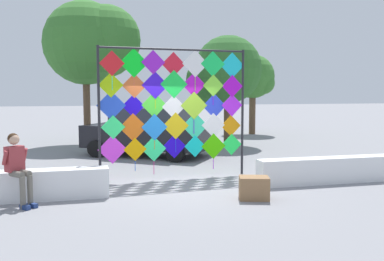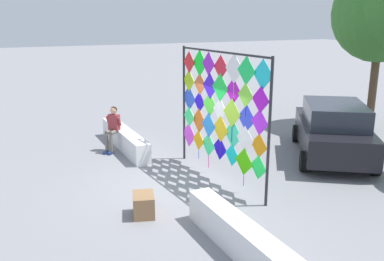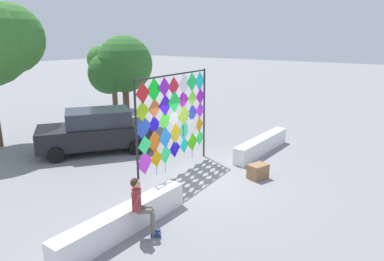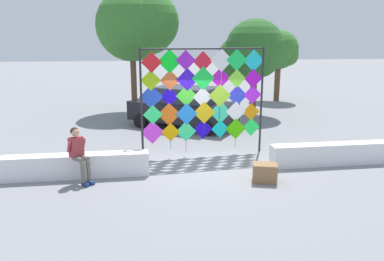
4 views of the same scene
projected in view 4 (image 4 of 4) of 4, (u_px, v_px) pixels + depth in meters
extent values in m
plane|color=gray|center=(210.00, 168.00, 11.20)|extent=(120.00, 120.00, 0.00)
cube|color=white|center=(76.00, 166.00, 10.36)|extent=(4.00, 0.48, 0.66)
cube|color=white|center=(334.00, 154.00, 11.45)|extent=(4.00, 0.48, 0.66)
cylinder|color=#232328|center=(141.00, 105.00, 11.62)|extent=(0.07, 0.07, 3.51)
cylinder|color=#232328|center=(261.00, 101.00, 12.47)|extent=(0.07, 0.07, 3.51)
cylinder|color=#232328|center=(204.00, 49.00, 11.64)|extent=(3.99, 0.35, 0.06)
cube|color=#E83BF4|center=(152.00, 132.00, 11.89)|extent=(0.75, 0.07, 0.75)
cube|color=#F2A504|center=(171.00, 132.00, 12.01)|extent=(0.61, 0.06, 0.61)
cylinder|color=blue|center=(171.00, 145.00, 12.12)|extent=(0.02, 0.02, 0.27)
cube|color=#2FF88A|center=(186.00, 131.00, 12.14)|extent=(0.68, 0.06, 0.68)
cylinder|color=#E51688|center=(186.00, 147.00, 12.27)|extent=(0.02, 0.02, 0.36)
cube|color=#1C08D2|center=(203.00, 129.00, 12.26)|extent=(0.66, 0.06, 0.66)
cube|color=#0DCCC5|center=(220.00, 129.00, 12.38)|extent=(0.61, 0.06, 0.61)
cube|color=#3FCC04|center=(236.00, 129.00, 12.49)|extent=(0.71, 0.07, 0.72)
cylinder|color=#A916E5|center=(235.00, 143.00, 12.62)|extent=(0.02, 0.02, 0.29)
cube|color=#1FF451|center=(251.00, 127.00, 12.61)|extent=(0.61, 0.06, 0.61)
cube|color=#30F376|center=(153.00, 115.00, 11.75)|extent=(0.62, 0.06, 0.62)
cube|color=orange|center=(169.00, 114.00, 11.90)|extent=(0.74, 0.07, 0.74)
cube|color=#1F7EE8|center=(187.00, 114.00, 12.00)|extent=(0.71, 0.06, 0.71)
cylinder|color=orange|center=(187.00, 128.00, 12.12)|extent=(0.02, 0.02, 0.24)
cube|color=gold|center=(204.00, 113.00, 12.13)|extent=(0.73, 0.07, 0.73)
cylinder|color=blue|center=(204.00, 129.00, 12.26)|extent=(0.02, 0.02, 0.35)
cube|color=#31D79D|center=(221.00, 112.00, 12.26)|extent=(0.75, 0.07, 0.75)
cylinder|color=#E5165E|center=(220.00, 130.00, 12.41)|extent=(0.02, 0.02, 0.42)
cube|color=white|center=(236.00, 112.00, 12.36)|extent=(0.68, 0.06, 0.68)
cube|color=orange|center=(251.00, 112.00, 12.49)|extent=(0.60, 0.06, 0.60)
cylinder|color=blue|center=(250.00, 123.00, 12.59)|extent=(0.02, 0.02, 0.18)
cube|color=blue|center=(151.00, 97.00, 11.63)|extent=(0.76, 0.07, 0.76)
cube|color=#1D09D2|center=(169.00, 97.00, 11.77)|extent=(0.60, 0.06, 0.60)
cylinder|color=#D1E516|center=(169.00, 110.00, 11.88)|extent=(0.02, 0.02, 0.22)
cube|color=#4AE937|center=(186.00, 96.00, 11.88)|extent=(0.68, 0.06, 0.68)
cube|color=white|center=(203.00, 97.00, 12.00)|extent=(0.64, 0.06, 0.64)
cube|color=#96D22C|center=(220.00, 96.00, 12.10)|extent=(0.76, 0.07, 0.76)
cylinder|color=#6116E5|center=(220.00, 113.00, 12.24)|extent=(0.02, 0.02, 0.39)
cube|color=blue|center=(237.00, 96.00, 12.24)|extent=(0.69, 0.06, 0.69)
cube|color=#B023F6|center=(252.00, 95.00, 12.33)|extent=(0.63, 0.06, 0.63)
cube|color=#A0D10D|center=(151.00, 80.00, 11.50)|extent=(0.64, 0.06, 0.64)
cube|color=orange|center=(170.00, 80.00, 11.65)|extent=(0.64, 0.06, 0.64)
cube|color=#3815E3|center=(187.00, 79.00, 11.75)|extent=(0.72, 0.07, 0.72)
cylinder|color=#C2E516|center=(187.00, 95.00, 11.88)|extent=(0.02, 0.02, 0.25)
cube|color=#19DF45|center=(203.00, 78.00, 11.85)|extent=(0.75, 0.07, 0.75)
cube|color=#B914CC|center=(220.00, 78.00, 11.99)|extent=(0.67, 0.06, 0.67)
cube|color=#80E838|center=(237.00, 78.00, 12.08)|extent=(0.60, 0.06, 0.60)
cylinder|color=#9016E5|center=(236.00, 91.00, 12.19)|extent=(0.02, 0.02, 0.23)
cube|color=#A80FD0|center=(253.00, 79.00, 12.20)|extent=(0.63, 0.06, 0.63)
cube|color=red|center=(151.00, 62.00, 11.37)|extent=(0.65, 0.06, 0.65)
cylinder|color=#16E5DE|center=(152.00, 79.00, 11.50)|extent=(0.02, 0.02, 0.35)
cube|color=#0BF325|center=(170.00, 61.00, 11.50)|extent=(0.75, 0.07, 0.76)
cylinder|color=#E516CE|center=(170.00, 78.00, 11.64)|extent=(0.02, 0.02, 0.28)
cube|color=purple|center=(186.00, 60.00, 11.58)|extent=(0.64, 0.06, 0.64)
cube|color=red|center=(203.00, 61.00, 11.73)|extent=(0.65, 0.06, 0.65)
cylinder|color=#16E5D0|center=(203.00, 75.00, 11.84)|extent=(0.02, 0.02, 0.19)
cube|color=white|center=(222.00, 60.00, 11.84)|extent=(0.74, 0.07, 0.74)
cylinder|color=#5CE516|center=(221.00, 78.00, 11.98)|extent=(0.02, 0.02, 0.36)
cube|color=#17D658|center=(237.00, 60.00, 11.94)|extent=(0.70, 0.06, 0.70)
cylinder|color=#E5169F|center=(236.00, 74.00, 12.06)|extent=(0.02, 0.02, 0.22)
cube|color=#19C9D9|center=(254.00, 61.00, 12.10)|extent=(0.72, 0.07, 0.72)
cylinder|color=red|center=(253.00, 75.00, 12.22)|extent=(0.02, 0.02, 0.23)
cylinder|color=#666056|center=(83.00, 174.00, 9.74)|extent=(0.11, 0.11, 0.66)
cylinder|color=#666056|center=(78.00, 159.00, 9.77)|extent=(0.34, 0.36, 0.13)
cube|color=navy|center=(85.00, 184.00, 9.77)|extent=(0.23, 0.25, 0.09)
cylinder|color=#666056|center=(89.00, 172.00, 9.87)|extent=(0.11, 0.11, 0.66)
cylinder|color=#666056|center=(84.00, 158.00, 9.90)|extent=(0.34, 0.36, 0.13)
cube|color=navy|center=(91.00, 183.00, 9.90)|extent=(0.23, 0.25, 0.09)
cube|color=#993338|center=(76.00, 147.00, 9.88)|extent=(0.40, 0.39, 0.52)
sphere|color=tan|center=(75.00, 132.00, 9.78)|extent=(0.22, 0.22, 0.22)
sphere|color=#382314|center=(75.00, 131.00, 9.79)|extent=(0.22, 0.22, 0.22)
cylinder|color=#993338|center=(69.00, 147.00, 9.69)|extent=(0.18, 0.19, 0.31)
cylinder|color=#993338|center=(84.00, 143.00, 10.02)|extent=(0.18, 0.19, 0.31)
cube|color=black|center=(183.00, 111.00, 16.29)|extent=(4.85, 4.21, 0.81)
cube|color=#282D38|center=(186.00, 95.00, 16.05)|extent=(3.07, 2.87, 0.65)
cylinder|color=black|center=(141.00, 121.00, 16.21)|extent=(0.63, 0.54, 0.61)
cylinder|color=black|center=(164.00, 113.00, 17.91)|extent=(0.63, 0.54, 0.61)
cylinder|color=black|center=(206.00, 128.00, 14.87)|extent=(0.63, 0.54, 0.61)
cylinder|color=black|center=(224.00, 119.00, 16.57)|extent=(0.63, 0.54, 0.61)
cube|color=olive|center=(265.00, 173.00, 10.05)|extent=(0.75, 0.63, 0.50)
cylinder|color=brown|center=(277.00, 81.00, 23.30)|extent=(0.35, 0.35, 2.44)
sphere|color=#38752D|center=(279.00, 50.00, 22.84)|extent=(2.38, 2.38, 2.38)
sphere|color=#38752D|center=(288.00, 56.00, 22.58)|extent=(1.23, 1.23, 1.23)
sphere|color=#38752D|center=(281.00, 52.00, 22.35)|extent=(1.42, 1.42, 1.42)
sphere|color=#38752D|center=(268.00, 48.00, 23.27)|extent=(1.81, 1.81, 1.81)
cylinder|color=brown|center=(134.00, 80.00, 19.62)|extent=(0.31, 0.31, 3.36)
sphere|color=#38752D|center=(132.00, 25.00, 18.97)|extent=(3.65, 3.65, 3.65)
sphere|color=#38752D|center=(149.00, 28.00, 19.36)|extent=(2.68, 2.68, 2.68)
sphere|color=#38752D|center=(149.00, 22.00, 18.86)|extent=(3.01, 3.01, 3.01)
cylinder|color=brown|center=(253.00, 91.00, 18.86)|extent=(0.34, 0.34, 2.42)
sphere|color=#2D6628|center=(255.00, 49.00, 18.37)|extent=(2.93, 2.93, 2.93)
sphere|color=#2D6628|center=(239.00, 58.00, 18.84)|extent=(2.16, 2.16, 2.16)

